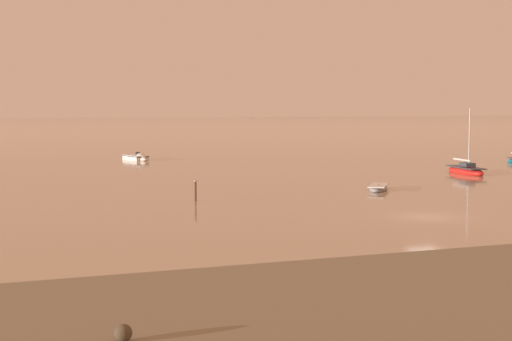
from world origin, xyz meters
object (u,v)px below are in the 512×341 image
object	(u,v)px
motorboat_moored_1	(138,159)
mooring_post_near	(195,191)
sailboat_moored_2	(466,171)
rowboat_moored_0	(379,188)

from	to	relation	value
motorboat_moored_1	mooring_post_near	xyz separation A→B (m)	(-4.69, -47.80, 0.59)
sailboat_moored_2	mooring_post_near	size ratio (longest dim) A/B	4.06
sailboat_moored_2	motorboat_moored_1	world-z (taller)	sailboat_moored_2
rowboat_moored_0	motorboat_moored_1	xyz separation A→B (m)	(-13.91, 45.89, 0.07)
rowboat_moored_0	mooring_post_near	size ratio (longest dim) A/B	2.33
rowboat_moored_0	sailboat_moored_2	distance (m)	21.59
motorboat_moored_1	sailboat_moored_2	bearing A→B (deg)	28.18
mooring_post_near	rowboat_moored_0	bearing A→B (deg)	5.86
sailboat_moored_2	mooring_post_near	world-z (taller)	sailboat_moored_2
rowboat_moored_0	sailboat_moored_2	world-z (taller)	sailboat_moored_2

